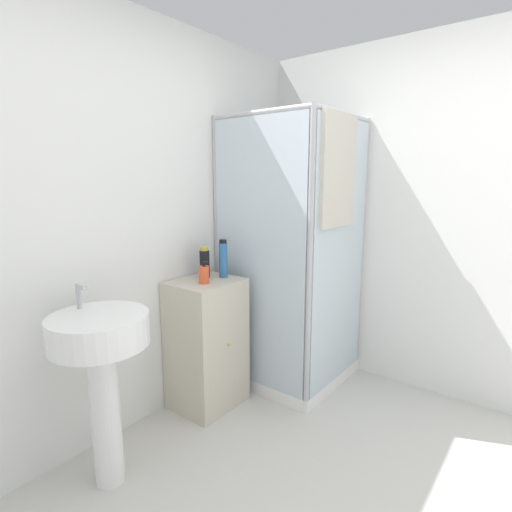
# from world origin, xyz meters

# --- Properties ---
(wall_back) EXTENTS (6.40, 0.06, 2.50)m
(wall_back) POSITION_xyz_m (0.00, 1.70, 1.25)
(wall_back) COLOR white
(wall_back) RESTS_ON ground_plane
(wall_right) EXTENTS (0.06, 6.40, 2.50)m
(wall_right) POSITION_xyz_m (1.70, 0.00, 1.25)
(wall_right) COLOR white
(wall_right) RESTS_ON ground_plane
(shower_enclosure) EXTENTS (0.82, 0.85, 1.97)m
(shower_enclosure) POSITION_xyz_m (1.19, 1.17, 0.60)
(shower_enclosure) COLOR white
(shower_enclosure) RESTS_ON ground_plane
(vanity_cabinet) EXTENTS (0.45, 0.41, 0.88)m
(vanity_cabinet) POSITION_xyz_m (0.55, 1.47, 0.44)
(vanity_cabinet) COLOR beige
(vanity_cabinet) RESTS_ON ground_plane
(sink) EXTENTS (0.47, 0.47, 1.03)m
(sink) POSITION_xyz_m (-0.29, 1.35, 0.68)
(sink) COLOR white
(sink) RESTS_ON ground_plane
(soap_dispenser) EXTENTS (0.07, 0.07, 0.14)m
(soap_dispenser) POSITION_xyz_m (0.50, 1.43, 0.94)
(soap_dispenser) COLOR #E5562D
(soap_dispenser) RESTS_ON vanity_cabinet
(shampoo_bottle_tall_black) EXTENTS (0.07, 0.07, 0.21)m
(shampoo_bottle_tall_black) POSITION_xyz_m (0.62, 1.53, 0.98)
(shampoo_bottle_tall_black) COLOR black
(shampoo_bottle_tall_black) RESTS_ON vanity_cabinet
(shampoo_bottle_blue) EXTENTS (0.06, 0.06, 0.26)m
(shampoo_bottle_blue) POSITION_xyz_m (0.69, 1.44, 1.01)
(shampoo_bottle_blue) COLOR #2D66A3
(shampoo_bottle_blue) RESTS_ON vanity_cabinet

